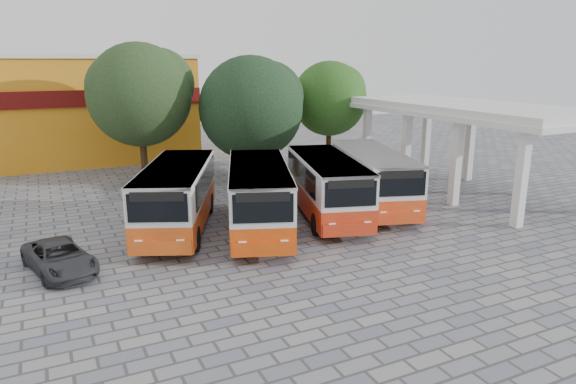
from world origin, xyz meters
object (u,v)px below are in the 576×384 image
bus_centre_left (259,194)px  bus_far_right (373,175)px  bus_centre_right (327,183)px  bus_far_left (177,193)px  parked_car (59,257)px

bus_centre_left → bus_far_right: bus_centre_left is taller
bus_centre_right → bus_far_left: bearing=-173.0°
bus_centre_right → parked_car: bearing=-156.1°
bus_centre_right → parked_car: (-12.75, -1.75, -1.21)m
bus_far_right → parked_car: size_ratio=2.23×
bus_far_left → bus_far_right: (10.55, -0.76, -0.00)m
parked_car → bus_centre_right: bearing=-7.2°
bus_far_left → bus_centre_left: bearing=-4.0°
bus_far_left → parked_car: bus_far_left is taller
bus_far_left → bus_far_right: 10.57m
bus_centre_left → parked_car: 8.92m
bus_centre_left → bus_centre_right: 4.04m
bus_far_left → bus_centre_left: 3.85m
bus_centre_right → bus_far_right: (3.13, 0.43, 0.03)m
parked_car → bus_centre_left: bearing=-7.4°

